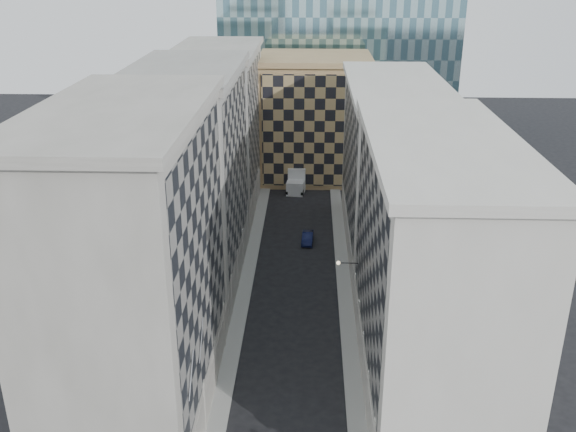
# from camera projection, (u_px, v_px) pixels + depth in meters

# --- Properties ---
(sidewalk_west) EXTENTS (1.50, 100.00, 0.15)m
(sidewalk_west) POSITION_uv_depth(u_px,v_px,m) (245.00, 288.00, 67.63)
(sidewalk_west) COLOR #989892
(sidewalk_west) RESTS_ON ground
(sidewalk_east) EXTENTS (1.50, 100.00, 0.15)m
(sidewalk_east) POSITION_uv_depth(u_px,v_px,m) (344.00, 290.00, 67.28)
(sidewalk_east) COLOR #989892
(sidewalk_east) RESTS_ON ground
(bldg_left_a) EXTENTS (10.80, 22.80, 23.70)m
(bldg_left_a) POSITION_uv_depth(u_px,v_px,m) (136.00, 270.00, 45.80)
(bldg_left_a) COLOR gray
(bldg_left_a) RESTS_ON ground
(bldg_left_b) EXTENTS (10.80, 22.80, 22.70)m
(bldg_left_b) POSITION_uv_depth(u_px,v_px,m) (191.00, 177.00, 66.35)
(bldg_left_b) COLOR gray
(bldg_left_b) RESTS_ON ground
(bldg_left_c) EXTENTS (10.80, 22.80, 21.70)m
(bldg_left_c) POSITION_uv_depth(u_px,v_px,m) (220.00, 129.00, 86.89)
(bldg_left_c) COLOR gray
(bldg_left_c) RESTS_ON ground
(bldg_right_a) EXTENTS (10.80, 26.80, 20.70)m
(bldg_right_a) POSITION_uv_depth(u_px,v_px,m) (431.00, 268.00, 49.34)
(bldg_right_a) COLOR beige
(bldg_right_a) RESTS_ON ground
(bldg_right_b) EXTENTS (10.80, 28.80, 19.70)m
(bldg_right_b) POSITION_uv_depth(u_px,v_px,m) (391.00, 167.00, 74.50)
(bldg_right_b) COLOR beige
(bldg_right_b) RESTS_ON ground
(tan_block) EXTENTS (16.80, 14.80, 18.80)m
(tan_block) POSITION_uv_depth(u_px,v_px,m) (314.00, 117.00, 98.92)
(tan_block) COLOR #A68458
(tan_block) RESTS_ON ground
(flagpoles_left) EXTENTS (0.10, 6.33, 2.33)m
(flagpoles_left) POSITION_uv_depth(u_px,v_px,m) (196.00, 357.00, 42.45)
(flagpoles_left) COLOR gray
(flagpoles_left) RESTS_ON ground
(bracket_lamp) EXTENTS (1.98, 0.36, 0.36)m
(bracket_lamp) POSITION_uv_depth(u_px,v_px,m) (340.00, 263.00, 59.44)
(bracket_lamp) COLOR black
(bracket_lamp) RESTS_ON ground
(box_truck) EXTENTS (3.21, 6.53, 3.45)m
(box_truck) POSITION_uv_depth(u_px,v_px,m) (297.00, 179.00, 95.97)
(box_truck) COLOR silver
(box_truck) RESTS_ON ground
(dark_car) EXTENTS (1.53, 3.87, 1.25)m
(dark_car) POSITION_uv_depth(u_px,v_px,m) (308.00, 238.00, 78.33)
(dark_car) COLOR #10163B
(dark_car) RESTS_ON ground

